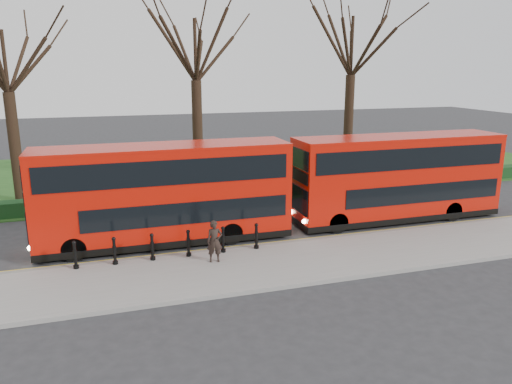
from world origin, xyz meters
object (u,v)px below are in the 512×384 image
object	(u,v)px
bollard_row	(171,245)
pedestrian	(215,241)
bus_lead	(165,195)
bus_rear	(398,178)

from	to	relation	value
bollard_row	pedestrian	xyz separation A→B (m)	(1.52, -0.86, 0.29)
bus_lead	bus_rear	size ratio (longest dim) A/B	1.02
bus_lead	pedestrian	size ratio (longest dim) A/B	6.58
pedestrian	bus_lead	bearing A→B (deg)	119.89
bus_lead	bus_rear	distance (m)	11.09
bus_lead	bollard_row	bearing A→B (deg)	-93.70
pedestrian	bollard_row	bearing A→B (deg)	156.27
bollard_row	bus_lead	bearing A→B (deg)	86.30
bollard_row	bus_rear	bearing A→B (deg)	11.05
bus_rear	pedestrian	size ratio (longest dim) A/B	6.48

